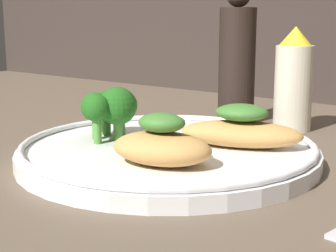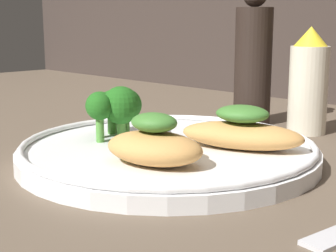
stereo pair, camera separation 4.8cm
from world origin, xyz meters
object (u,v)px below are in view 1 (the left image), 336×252
(plate, at_px, (168,151))
(pepper_grinder, at_px, (237,60))
(broccoli_bunch, at_px, (110,107))
(sauce_bottle, at_px, (294,81))

(plate, xyz_separation_m, pepper_grinder, (-0.05, 0.20, 0.07))
(pepper_grinder, bearing_deg, plate, -75.42)
(broccoli_bunch, bearing_deg, plate, 10.12)
(sauce_bottle, relative_size, pepper_grinder, 0.70)
(sauce_bottle, bearing_deg, plate, -97.35)
(plate, relative_size, broccoli_bunch, 4.43)
(pepper_grinder, bearing_deg, sauce_bottle, 0.00)
(broccoli_bunch, relative_size, sauce_bottle, 0.51)
(broccoli_bunch, bearing_deg, sauce_bottle, 67.16)
(plate, xyz_separation_m, broccoli_bunch, (-0.06, -0.01, 0.04))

